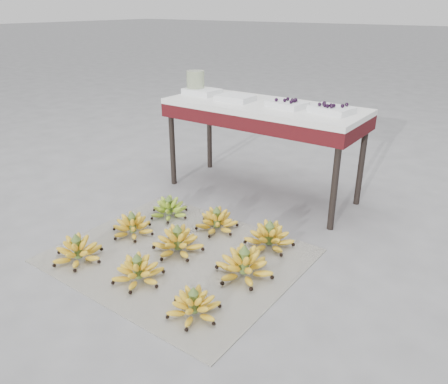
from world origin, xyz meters
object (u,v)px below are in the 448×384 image
Objects in this scene: newspaper_mat at (179,255)px; bunch_front_left at (78,251)px; bunch_mid_left at (133,226)px; bunch_back_center at (217,221)px; bunch_back_right at (269,237)px; vendor_table at (263,115)px; glass_jar at (196,82)px; bunch_front_center at (138,271)px; bunch_mid_center at (178,242)px; tray_left at (235,98)px; bunch_back_left at (169,209)px; bunch_mid_right at (244,265)px; tray_far_left at (202,92)px; tray_far_right at (332,109)px; tray_right at (287,104)px; bunch_front_right at (194,305)px.

newspaper_mat is 0.53m from bunch_front_left.
bunch_mid_left is 0.50m from bunch_back_center.
vendor_table is at bearing 105.31° from bunch_back_right.
glass_jar reaches higher than bunch_front_left.
bunch_back_center is (-0.00, 0.65, 0.00)m from bunch_front_center.
bunch_mid_center is at bearing -76.24° from bunch_back_center.
bunch_back_right is at bearing 46.06° from newspaper_mat.
bunch_back_left is at bearing -95.93° from tray_left.
bunch_front_center is 0.24× the size of vendor_table.
bunch_back_center is (-0.40, 0.31, -0.01)m from bunch_mid_right.
tray_far_left is 1.59× the size of glass_jar.
bunch_front_left is 1.95× the size of glass_jar.
bunch_mid_left is at bearing 176.85° from newspaper_mat.
bunch_front_center is (-0.01, -0.29, 0.06)m from newspaper_mat.
tray_left reaches higher than newspaper_mat.
tray_right is at bearing -176.64° from tray_far_right.
bunch_mid_left is 1.19m from tray_far_left.
bunch_back_right is (0.38, 0.34, -0.00)m from bunch_mid_center.
bunch_back_right reaches higher than bunch_back_center.
bunch_mid_right is at bearing 6.00° from newspaper_mat.
tray_left reaches higher than bunch_front_right.
tray_far_left is (-0.25, 0.99, 0.61)m from bunch_mid_left.
tray_left is 1.47× the size of glass_jar.
tray_far_left is (-0.26, 0.69, 0.61)m from bunch_back_left.
tray_right is (-0.26, 0.62, 0.61)m from bunch_back_right.
bunch_front_center is 1.31× the size of bunch_mid_left.
bunch_front_center is 0.32m from bunch_mid_center.
bunch_mid_right is 1.29m from tray_left.
bunch_mid_right is at bearing -63.24° from vendor_table.
bunch_front_left is at bearing -101.70° from bunch_back_center.
bunch_front_right is at bearing 14.08° from bunch_front_center.
bunch_mid_right is 1.15× the size of tray_right.
glass_jar is (-0.68, 1.31, 0.67)m from bunch_front_center.
bunch_back_right is at bearing -42.90° from tray_left.
bunch_back_right is (0.71, 0.04, 0.01)m from bunch_back_left.
tray_far_right reaches higher than bunch_front_center.
bunch_back_center is 0.91× the size of bunch_back_right.
bunch_front_left reaches higher than bunch_front_right.
vendor_table is at bearing 177.46° from tray_right.
bunch_front_center is at bearing -91.10° from newspaper_mat.
newspaper_mat is 0.40m from bunch_mid_right.
bunch_front_left is at bearing -110.21° from tray_right.
bunch_mid_center is at bearing -74.20° from tray_left.
tray_far_left is (-0.22, 1.36, 0.61)m from bunch_front_left.
tray_far_right is (0.01, 1.34, 0.61)m from bunch_front_right.
bunch_back_right is at bearing 57.26° from bunch_front_left.
glass_jar reaches higher than tray_left.
bunch_mid_center is 1.10m from vendor_table.
newspaper_mat is at bearing -57.95° from bunch_mid_center.
tray_right is (0.49, 1.33, 0.61)m from bunch_front_left.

